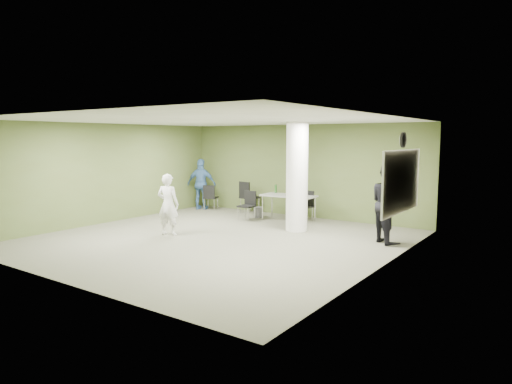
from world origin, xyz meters
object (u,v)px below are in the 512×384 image
Objects in this scene: woman_white at (168,204)px; man_blue at (202,184)px; folding_table at (288,197)px; chair_back_left at (210,196)px; man_black at (388,203)px.

woman_white is 0.89× the size of man_blue.
chair_back_left is (-3.14, 0.20, -0.21)m from folding_table.
chair_back_left is at bearing 173.58° from folding_table.
man_blue is (-3.48, 0.16, 0.15)m from folding_table.
folding_table is 1.91× the size of chair_back_left.
man_black is at bearing 149.38° from man_blue.
woman_white is at bearing 100.35° from man_blue.
man_black reaches higher than chair_back_left.
folding_table is at bearing 157.58° from man_blue.
man_blue is at bearing 29.62° from man_black.
chair_back_left is 0.55× the size of woman_white.
folding_table is 1.06× the size of woman_white.
man_blue reaches higher than chair_back_left.
folding_table is 0.95× the size of man_blue.
man_black is at bearing 148.07° from chair_back_left.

